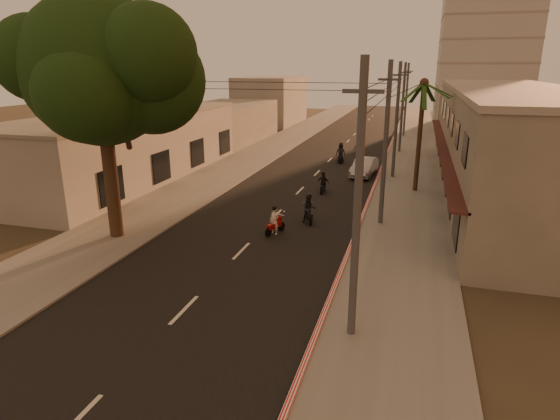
# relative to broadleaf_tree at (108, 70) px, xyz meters

# --- Properties ---
(ground) EXTENTS (160.00, 160.00, 0.00)m
(ground) POSITION_rel_broadleaf_tree_xyz_m (6.61, -2.14, -8.48)
(ground) COLOR #383023
(ground) RESTS_ON ground
(road) EXTENTS (10.00, 140.00, 0.02)m
(road) POSITION_rel_broadleaf_tree_xyz_m (6.61, 17.86, -8.47)
(road) COLOR black
(road) RESTS_ON ground
(sidewalk_right) EXTENTS (5.00, 140.00, 0.12)m
(sidewalk_right) POSITION_rel_broadleaf_tree_xyz_m (14.11, 17.86, -8.42)
(sidewalk_right) COLOR slate
(sidewalk_right) RESTS_ON ground
(sidewalk_left) EXTENTS (5.00, 140.00, 0.12)m
(sidewalk_left) POSITION_rel_broadleaf_tree_xyz_m (-0.89, 17.86, -8.42)
(sidewalk_left) COLOR slate
(sidewalk_left) RESTS_ON ground
(curb_stripe) EXTENTS (0.20, 60.00, 0.20)m
(curb_stripe) POSITION_rel_broadleaf_tree_xyz_m (11.71, 12.86, -8.38)
(curb_stripe) COLOR red
(curb_stripe) RESTS_ON ground
(shophouse_row) EXTENTS (8.80, 34.20, 7.30)m
(shophouse_row) POSITION_rel_broadleaf_tree_xyz_m (20.57, 15.86, -4.83)
(shophouse_row) COLOR gray
(shophouse_row) RESTS_ON ground
(left_building) EXTENTS (8.20, 24.20, 5.20)m
(left_building) POSITION_rel_broadleaf_tree_xyz_m (-7.37, 11.86, -5.88)
(left_building) COLOR #9B958C
(left_building) RESTS_ON ground
(distant_tower) EXTENTS (12.10, 12.10, 28.00)m
(distant_tower) POSITION_rel_broadleaf_tree_xyz_m (22.61, 53.86, 5.52)
(distant_tower) COLOR #B7B5B2
(distant_tower) RESTS_ON ground
(broadleaf_tree) EXTENTS (9.60, 8.70, 12.10)m
(broadleaf_tree) POSITION_rel_broadleaf_tree_xyz_m (0.00, 0.00, 0.00)
(broadleaf_tree) COLOR black
(broadleaf_tree) RESTS_ON ground
(palm_tree) EXTENTS (5.00, 5.00, 8.20)m
(palm_tree) POSITION_rel_broadleaf_tree_xyz_m (14.61, 13.86, -1.33)
(palm_tree) COLOR black
(palm_tree) RESTS_ON ground
(utility_poles) EXTENTS (1.20, 48.26, 9.00)m
(utility_poles) POSITION_rel_broadleaf_tree_xyz_m (12.81, 17.86, -1.94)
(utility_poles) COLOR #38383A
(utility_poles) RESTS_ON ground
(filler_right) EXTENTS (8.00, 14.00, 6.00)m
(filler_right) POSITION_rel_broadleaf_tree_xyz_m (20.61, 42.86, -5.48)
(filler_right) COLOR #9B958C
(filler_right) RESTS_ON ground
(filler_left_near) EXTENTS (8.00, 14.00, 4.40)m
(filler_left_near) POSITION_rel_broadleaf_tree_xyz_m (-7.39, 31.86, -6.28)
(filler_left_near) COLOR #9B958C
(filler_left_near) RESTS_ON ground
(filler_left_far) EXTENTS (8.00, 14.00, 7.00)m
(filler_left_far) POSITION_rel_broadleaf_tree_xyz_m (-7.39, 49.86, -4.98)
(filler_left_far) COLOR #9B958C
(filler_left_far) RESTS_ON ground
(scooter_red) EXTENTS (0.89, 1.57, 1.61)m
(scooter_red) POSITION_rel_broadleaf_tree_xyz_m (7.47, 2.62, -7.75)
(scooter_red) COLOR black
(scooter_red) RESTS_ON ground
(scooter_mid_a) EXTENTS (1.22, 1.69, 1.74)m
(scooter_mid_a) POSITION_rel_broadleaf_tree_xyz_m (8.82, 5.04, -7.68)
(scooter_mid_a) COLOR black
(scooter_mid_a) RESTS_ON ground
(scooter_mid_b) EXTENTS (0.89, 1.61, 1.58)m
(scooter_mid_b) POSITION_rel_broadleaf_tree_xyz_m (8.32, 11.70, -7.77)
(scooter_mid_b) COLOR black
(scooter_mid_b) RESTS_ON ground
(scooter_far_a) EXTENTS (1.03, 1.94, 1.92)m
(scooter_far_a) POSITION_rel_broadleaf_tree_xyz_m (7.79, 22.76, -7.61)
(scooter_far_a) COLOR black
(scooter_far_a) RESTS_ON ground
(scooter_far_b) EXTENTS (1.12, 1.62, 1.59)m
(scooter_far_b) POSITION_rel_broadleaf_tree_xyz_m (8.85, 27.74, -7.75)
(scooter_far_b) COLOR black
(scooter_far_b) RESTS_ON ground
(parked_car) EXTENTS (2.40, 4.75, 1.47)m
(parked_car) POSITION_rel_broadleaf_tree_xyz_m (10.51, 18.00, -7.74)
(parked_car) COLOR #A2A5AA
(parked_car) RESTS_ON ground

